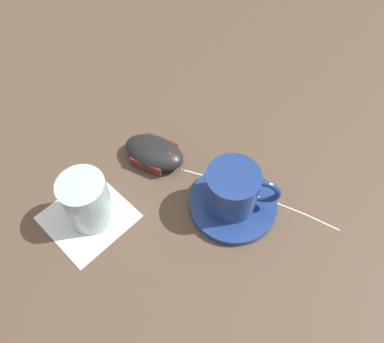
{
  "coord_description": "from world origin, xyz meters",
  "views": [
    {
      "loc": [
        -0.14,
        0.3,
        0.55
      ],
      "look_at": [
        -0.02,
        -0.02,
        0.03
      ],
      "focal_mm": 35.0,
      "sensor_mm": 36.0,
      "label": 1
    }
  ],
  "objects": [
    {
      "name": "ground_plane",
      "position": [
        0.0,
        0.0,
        0.0
      ],
      "size": [
        3.0,
        3.0,
        0.0
      ],
      "primitive_type": "plane",
      "color": "brown"
    },
    {
      "name": "saucer",
      "position": [
        -0.1,
        0.0,
        0.01
      ],
      "size": [
        0.14,
        0.14,
        0.01
      ],
      "primitive_type": "cylinder",
      "color": "navy",
      "rests_on": "ground"
    },
    {
      "name": "coffee_cup",
      "position": [
        -0.1,
        -0.0,
        0.05
      ],
      "size": [
        0.12,
        0.08,
        0.07
      ],
      "color": "navy",
      "rests_on": "saucer"
    },
    {
      "name": "computer_mouse",
      "position": [
        0.05,
        -0.05,
        0.02
      ],
      "size": [
        0.12,
        0.08,
        0.04
      ],
      "color": "black",
      "rests_on": "ground"
    },
    {
      "name": "mouse_cable",
      "position": [
        -0.14,
        -0.03,
        0.0
      ],
      "size": [
        0.27,
        0.03,
        0.0
      ],
      "color": "white",
      "rests_on": "ground"
    },
    {
      "name": "napkin_under_glass",
      "position": [
        0.11,
        0.1,
        0.0
      ],
      "size": [
        0.17,
        0.17,
        0.0
      ],
      "primitive_type": "cube",
      "rotation": [
        0.0,
        0.0,
        -0.42
      ],
      "color": "white",
      "rests_on": "ground"
    },
    {
      "name": "drinking_glass",
      "position": [
        0.1,
        0.09,
        0.05
      ],
      "size": [
        0.07,
        0.07,
        0.09
      ],
      "primitive_type": "cylinder",
      "color": "silver",
      "rests_on": "napkin_under_glass"
    }
  ]
}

